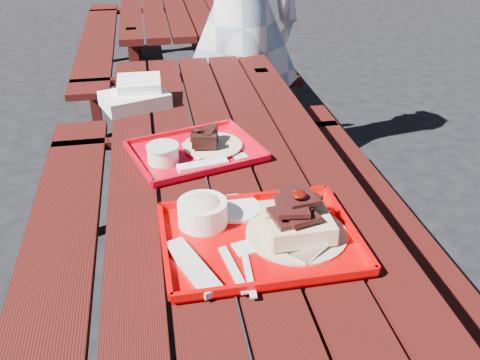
{
  "coord_description": "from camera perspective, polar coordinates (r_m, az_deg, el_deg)",
  "views": [
    {
      "loc": [
        -0.22,
        -1.41,
        1.56
      ],
      "look_at": [
        0.0,
        -0.15,
        0.82
      ],
      "focal_mm": 40.0,
      "sensor_mm": 36.0,
      "label": 1
    }
  ],
  "objects": [
    {
      "name": "white_cloth",
      "position": [
        2.17,
        -11.03,
        8.87
      ],
      "size": [
        0.29,
        0.25,
        0.1
      ],
      "color": "white",
      "rests_on": "picnic_table_near"
    },
    {
      "name": "far_tray",
      "position": [
        1.75,
        -4.91,
        3.19
      ],
      "size": [
        0.47,
        0.41,
        0.07
      ],
      "color": "red",
      "rests_on": "picnic_table_near"
    },
    {
      "name": "ground",
      "position": [
        2.11,
        -0.75,
        -17.47
      ],
      "size": [
        60.0,
        60.0,
        0.0
      ],
      "primitive_type": "plane",
      "color": "black",
      "rests_on": "ground"
    },
    {
      "name": "picnic_table_near",
      "position": [
        1.74,
        -0.87,
        -4.95
      ],
      "size": [
        1.41,
        2.4,
        0.75
      ],
      "color": "#430F0C",
      "rests_on": "ground"
    },
    {
      "name": "person",
      "position": [
        2.89,
        -0.02,
        16.5
      ],
      "size": [
        0.68,
        0.48,
        1.76
      ],
      "primitive_type": "imported",
      "rotation": [
        0.0,
        0.0,
        3.05
      ],
      "color": "#98B4CF",
      "rests_on": "ground"
    },
    {
      "name": "near_tray",
      "position": [
        1.35,
        1.85,
        -4.9
      ],
      "size": [
        0.49,
        0.42,
        0.15
      ],
      "color": "#D10002",
      "rests_on": "picnic_table_near"
    },
    {
      "name": "picnic_table_far",
      "position": [
        4.33,
        -7.19,
        16.57
      ],
      "size": [
        1.41,
        2.4,
        0.75
      ],
      "color": "#430F0C",
      "rests_on": "ground"
    }
  ]
}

